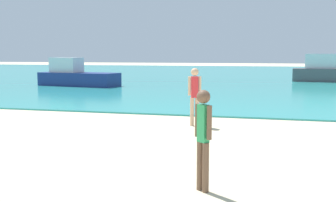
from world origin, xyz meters
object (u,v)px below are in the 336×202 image
person_standing (203,134)px  boat_near (76,76)px  boat_far (332,72)px  person_distant (195,93)px

person_standing → boat_near: bearing=163.5°
person_standing → boat_far: size_ratio=0.25×
boat_far → boat_near: bearing=-146.8°
person_distant → boat_far: 22.41m
person_standing → boat_near: size_ratio=0.28×
person_standing → boat_near: 21.89m
boat_near → boat_far: bearing=36.4°
boat_near → person_distant: bearing=-41.0°
person_standing → person_distant: 5.89m
person_standing → boat_far: boat_far is taller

